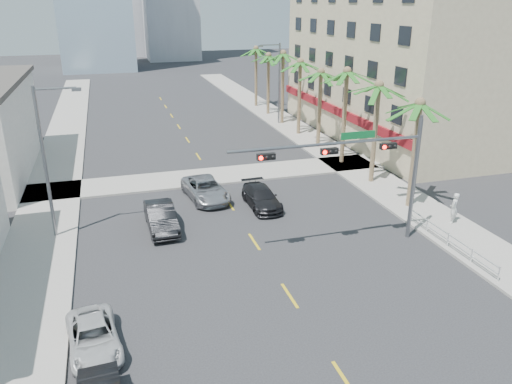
% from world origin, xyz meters
% --- Properties ---
extents(ground, '(260.00, 260.00, 0.00)m').
position_xyz_m(ground, '(0.00, 0.00, 0.00)').
color(ground, '#262628').
rests_on(ground, ground).
extents(sidewalk_right, '(4.00, 120.00, 0.15)m').
position_xyz_m(sidewalk_right, '(12.00, 20.00, 0.07)').
color(sidewalk_right, gray).
rests_on(sidewalk_right, ground).
extents(sidewalk_left, '(4.00, 120.00, 0.15)m').
position_xyz_m(sidewalk_left, '(-12.00, 20.00, 0.07)').
color(sidewalk_left, gray).
rests_on(sidewalk_left, ground).
extents(sidewalk_cross, '(80.00, 4.00, 0.15)m').
position_xyz_m(sidewalk_cross, '(0.00, 22.00, 0.07)').
color(sidewalk_cross, gray).
rests_on(sidewalk_cross, ground).
extents(building_right, '(15.25, 28.00, 15.00)m').
position_xyz_m(building_right, '(21.99, 30.00, 7.50)').
color(building_right, tan).
rests_on(building_right, ground).
extents(traffic_signal_mast, '(11.12, 0.54, 7.20)m').
position_xyz_m(traffic_signal_mast, '(5.78, 7.95, 5.06)').
color(traffic_signal_mast, slate).
rests_on(traffic_signal_mast, ground).
extents(palm_tree_0, '(4.80, 4.80, 7.80)m').
position_xyz_m(palm_tree_0, '(11.60, 12.00, 7.08)').
color(palm_tree_0, brown).
rests_on(palm_tree_0, ground).
extents(palm_tree_1, '(4.80, 4.80, 8.16)m').
position_xyz_m(palm_tree_1, '(11.60, 17.20, 7.43)').
color(palm_tree_1, brown).
rests_on(palm_tree_1, ground).
extents(palm_tree_2, '(4.80, 4.80, 8.52)m').
position_xyz_m(palm_tree_2, '(11.60, 22.40, 7.78)').
color(palm_tree_2, brown).
rests_on(palm_tree_2, ground).
extents(palm_tree_3, '(4.80, 4.80, 7.80)m').
position_xyz_m(palm_tree_3, '(11.60, 27.60, 7.08)').
color(palm_tree_3, brown).
rests_on(palm_tree_3, ground).
extents(palm_tree_4, '(4.80, 4.80, 8.16)m').
position_xyz_m(palm_tree_4, '(11.60, 32.80, 7.43)').
color(palm_tree_4, brown).
rests_on(palm_tree_4, ground).
extents(palm_tree_5, '(4.80, 4.80, 8.52)m').
position_xyz_m(palm_tree_5, '(11.60, 38.00, 7.78)').
color(palm_tree_5, brown).
rests_on(palm_tree_5, ground).
extents(palm_tree_6, '(4.80, 4.80, 7.80)m').
position_xyz_m(palm_tree_6, '(11.60, 43.20, 7.08)').
color(palm_tree_6, brown).
rests_on(palm_tree_6, ground).
extents(palm_tree_7, '(4.80, 4.80, 8.16)m').
position_xyz_m(palm_tree_7, '(11.60, 48.40, 7.43)').
color(palm_tree_7, brown).
rests_on(palm_tree_7, ground).
extents(streetlight_left, '(2.55, 0.25, 9.00)m').
position_xyz_m(streetlight_left, '(-11.00, 14.00, 5.06)').
color(streetlight_left, slate).
rests_on(streetlight_left, ground).
extents(streetlight_right, '(2.55, 0.25, 9.00)m').
position_xyz_m(streetlight_right, '(11.00, 38.00, 5.06)').
color(streetlight_right, slate).
rests_on(streetlight_right, ground).
extents(guardrail, '(0.08, 8.08, 1.00)m').
position_xyz_m(guardrail, '(10.30, 6.00, 0.67)').
color(guardrail, silver).
rests_on(guardrail, ground).
extents(car_parked_far, '(2.41, 4.42, 1.18)m').
position_xyz_m(car_parked_far, '(-8.95, 2.56, 0.59)').
color(car_parked_far, silver).
rests_on(car_parked_far, ground).
extents(car_lane_left, '(1.79, 4.81, 1.57)m').
position_xyz_m(car_lane_left, '(-5.00, 13.35, 0.78)').
color(car_lane_left, black).
rests_on(car_lane_left, ground).
extents(car_lane_center, '(3.04, 5.54, 1.47)m').
position_xyz_m(car_lane_center, '(-1.38, 17.53, 0.74)').
color(car_lane_center, '#ADADB2').
rests_on(car_lane_center, ground).
extents(car_lane_right, '(1.96, 4.72, 1.36)m').
position_xyz_m(car_lane_right, '(2.00, 15.02, 0.68)').
color(car_lane_right, black).
rests_on(car_lane_right, ground).
extents(pedestrian, '(0.85, 0.83, 1.97)m').
position_xyz_m(pedestrian, '(12.67, 8.74, 1.13)').
color(pedestrian, silver).
rests_on(pedestrian, sidewalk_right).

